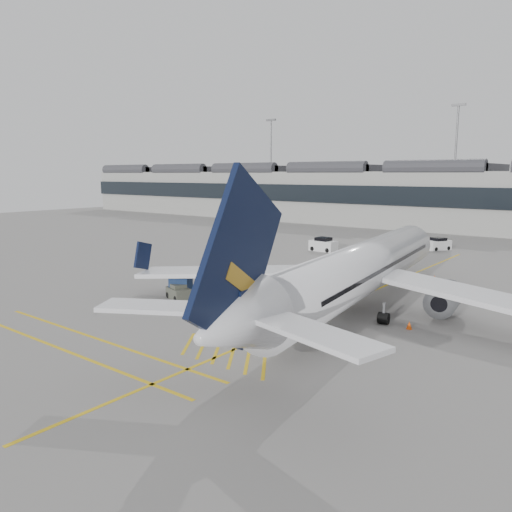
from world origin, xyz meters
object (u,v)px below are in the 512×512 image
Objects in this scene: airliner_main at (358,271)px; belt_loader at (291,300)px; pushback_tug at (179,292)px; ramp_agent_b at (274,288)px; baggage_cart_a at (269,283)px; ramp_agent_a at (325,288)px.

belt_loader is (-4.78, -2.07, -2.65)m from airliner_main.
ramp_agent_b is at bearing 62.01° from pushback_tug.
airliner_main reaches higher than baggage_cart_a.
ramp_agent_a is (0.35, 4.87, 0.19)m from belt_loader.
airliner_main is 9.47m from baggage_cart_a.
ramp_agent_a is 4.49m from ramp_agent_b.
baggage_cart_a is at bearing 73.14° from pushback_tug.
airliner_main is 15.66× the size of pushback_tug.
baggage_cart_a is at bearing 166.59° from airliner_main.
baggage_cart_a is at bearing -57.82° from ramp_agent_b.
airliner_main reaches higher than pushback_tug.
ramp_agent_b is at bearing 164.01° from ramp_agent_a.
ramp_agent_a is 12.68m from pushback_tug.
ramp_agent_b is 8.20m from pushback_tug.
ramp_agent_a is at bearing 93.86° from belt_loader.
pushback_tug is (-9.15, -3.53, -0.03)m from belt_loader.
belt_loader reaches higher than ramp_agent_a.
baggage_cart_a is 8.12m from pushback_tug.
airliner_main is 26.19× the size of ramp_agent_b.
belt_loader is at bearing 40.63° from pushback_tug.
pushback_tug is (-9.50, -8.40, -0.22)m from ramp_agent_a.
pushback_tug is at bearing 165.87° from ramp_agent_a.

